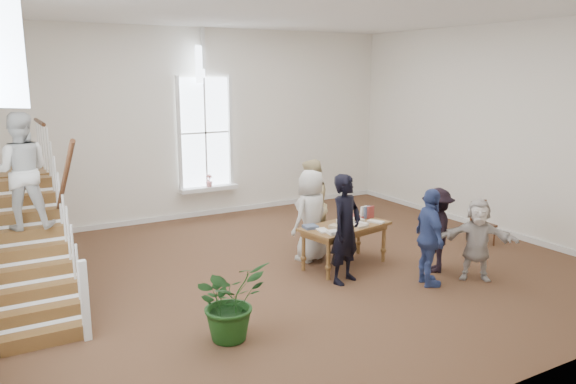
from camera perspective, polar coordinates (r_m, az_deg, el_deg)
ground at (r=10.24m, az=1.21°, el=-7.78°), size 10.00×10.00×0.00m
room_shell at (r=13.92m, az=-8.12°, el=-0.79°), size 10.49×10.00×10.00m
staircase at (r=9.21m, az=-25.25°, el=-0.73°), size 1.10×4.10×2.92m
library_table at (r=10.22m, az=5.80°, el=-3.80°), size 1.78×1.13×0.84m
police_officer at (r=9.39m, az=5.89°, el=-3.76°), size 0.79×0.66×1.85m
elderly_woman at (r=10.47m, az=2.35°, el=-2.39°), size 0.98×0.81×1.73m
person_yellow at (r=11.02m, az=2.29°, el=-1.39°), size 1.12×1.10×1.82m
woman_cluster_a at (r=9.52m, az=14.20°, el=-4.51°), size 0.72×1.04×1.64m
woman_cluster_b at (r=10.25m, az=14.87°, el=-3.76°), size 1.08×1.09×1.50m
woman_cluster_c at (r=10.05m, az=18.68°, el=-4.60°), size 1.25×1.18×1.41m
floor_plant at (r=7.56m, az=-5.92°, el=-10.91°), size 1.14×1.05×1.07m
side_chair at (r=12.19m, az=19.03°, el=-2.76°), size 0.42×0.42×0.90m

